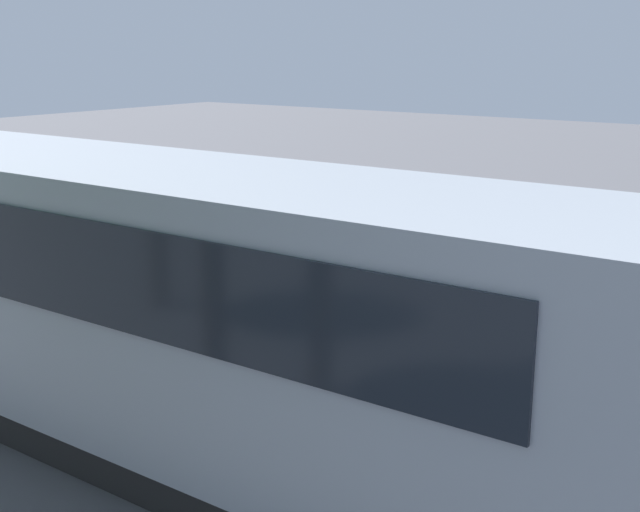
{
  "coord_description": "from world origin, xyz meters",
  "views": [
    {
      "loc": [
        -8.2,
        10.97,
        4.49
      ],
      "look_at": [
        -0.29,
        0.04,
        1.1
      ],
      "focal_mm": 47.13,
      "sensor_mm": 36.0,
      "label": 1
    }
  ],
  "objects_px": {
    "spectator_left": "(325,306)",
    "parked_motorcycle_silver": "(377,385)",
    "spectator_far_left": "(388,317)",
    "spectator_centre": "(251,295)",
    "tour_bus": "(163,308)",
    "spectator_right": "(191,283)",
    "stunt_motorcycle": "(279,236)",
    "traffic_cone": "(371,272)"
  },
  "relations": [
    {
      "from": "spectator_right",
      "to": "spectator_centre",
      "type": "bearing_deg",
      "value": 179.3
    },
    {
      "from": "spectator_centre",
      "to": "traffic_cone",
      "type": "bearing_deg",
      "value": -80.67
    },
    {
      "from": "tour_bus",
      "to": "spectator_centre",
      "type": "relative_size",
      "value": 6.6
    },
    {
      "from": "tour_bus",
      "to": "stunt_motorcycle",
      "type": "xyz_separation_m",
      "value": [
        4.09,
        -7.19,
        -1.03
      ]
    },
    {
      "from": "spectator_far_left",
      "to": "traffic_cone",
      "type": "relative_size",
      "value": 2.69
    },
    {
      "from": "spectator_right",
      "to": "parked_motorcycle_silver",
      "type": "height_order",
      "value": "spectator_right"
    },
    {
      "from": "tour_bus",
      "to": "spectator_left",
      "type": "xyz_separation_m",
      "value": [
        -0.24,
        -2.78,
        -0.64
      ]
    },
    {
      "from": "tour_bus",
      "to": "traffic_cone",
      "type": "xyz_separation_m",
      "value": [
        1.59,
        -6.87,
        -1.34
      ]
    },
    {
      "from": "spectator_far_left",
      "to": "stunt_motorcycle",
      "type": "relative_size",
      "value": 0.83
    },
    {
      "from": "tour_bus",
      "to": "traffic_cone",
      "type": "relative_size",
      "value": 18.06
    },
    {
      "from": "spectator_far_left",
      "to": "spectator_left",
      "type": "height_order",
      "value": "spectator_left"
    },
    {
      "from": "tour_bus",
      "to": "spectator_left",
      "type": "relative_size",
      "value": 6.67
    },
    {
      "from": "spectator_far_left",
      "to": "stunt_motorcycle",
      "type": "bearing_deg",
      "value": -39.23
    },
    {
      "from": "tour_bus",
      "to": "stunt_motorcycle",
      "type": "bearing_deg",
      "value": -60.35
    },
    {
      "from": "spectator_far_left",
      "to": "spectator_right",
      "type": "relative_size",
      "value": 1.01
    },
    {
      "from": "spectator_centre",
      "to": "stunt_motorcycle",
      "type": "xyz_separation_m",
      "value": [
        3.21,
        -4.67,
        -0.41
      ]
    },
    {
      "from": "tour_bus",
      "to": "spectator_centre",
      "type": "xyz_separation_m",
      "value": [
        0.88,
        -2.52,
        -0.62
      ]
    },
    {
      "from": "spectator_right",
      "to": "traffic_cone",
      "type": "distance_m",
      "value": 4.42
    },
    {
      "from": "spectator_far_left",
      "to": "spectator_right",
      "type": "bearing_deg",
      "value": 5.93
    },
    {
      "from": "stunt_motorcycle",
      "to": "spectator_left",
      "type": "bearing_deg",
      "value": 134.54
    },
    {
      "from": "parked_motorcycle_silver",
      "to": "traffic_cone",
      "type": "distance_m",
      "value": 5.92
    },
    {
      "from": "spectator_right",
      "to": "stunt_motorcycle",
      "type": "xyz_separation_m",
      "value": [
        2.01,
        -4.66,
        -0.39
      ]
    },
    {
      "from": "spectator_right",
      "to": "traffic_cone",
      "type": "relative_size",
      "value": 2.68
    },
    {
      "from": "stunt_motorcycle",
      "to": "spectator_centre",
      "type": "bearing_deg",
      "value": 124.54
    },
    {
      "from": "spectator_left",
      "to": "stunt_motorcycle",
      "type": "relative_size",
      "value": 0.84
    },
    {
      "from": "spectator_left",
      "to": "parked_motorcycle_silver",
      "type": "distance_m",
      "value": 1.73
    },
    {
      "from": "spectator_far_left",
      "to": "spectator_centre",
      "type": "distance_m",
      "value": 2.1
    },
    {
      "from": "tour_bus",
      "to": "spectator_far_left",
      "type": "xyz_separation_m",
      "value": [
        -1.19,
        -2.87,
        -0.63
      ]
    },
    {
      "from": "spectator_left",
      "to": "traffic_cone",
      "type": "xyz_separation_m",
      "value": [
        1.84,
        -4.09,
        -0.71
      ]
    },
    {
      "from": "tour_bus",
      "to": "stunt_motorcycle",
      "type": "distance_m",
      "value": 8.33
    },
    {
      "from": "spectator_centre",
      "to": "parked_motorcycle_silver",
      "type": "bearing_deg",
      "value": 166.45
    },
    {
      "from": "parked_motorcycle_silver",
      "to": "stunt_motorcycle",
      "type": "xyz_separation_m",
      "value": [
        5.73,
        -5.28,
        0.13
      ]
    },
    {
      "from": "spectator_centre",
      "to": "traffic_cone",
      "type": "height_order",
      "value": "spectator_centre"
    },
    {
      "from": "parked_motorcycle_silver",
      "to": "stunt_motorcycle",
      "type": "bearing_deg",
      "value": -42.65
    },
    {
      "from": "spectator_centre",
      "to": "stunt_motorcycle",
      "type": "distance_m",
      "value": 5.68
    },
    {
      "from": "parked_motorcycle_silver",
      "to": "tour_bus",
      "type": "bearing_deg",
      "value": 49.41
    },
    {
      "from": "spectator_centre",
      "to": "stunt_motorcycle",
      "type": "relative_size",
      "value": 0.84
    },
    {
      "from": "parked_motorcycle_silver",
      "to": "stunt_motorcycle",
      "type": "relative_size",
      "value": 1.0
    },
    {
      "from": "spectator_right",
      "to": "stunt_motorcycle",
      "type": "relative_size",
      "value": 0.83
    },
    {
      "from": "spectator_right",
      "to": "parked_motorcycle_silver",
      "type": "relative_size",
      "value": 0.83
    },
    {
      "from": "spectator_left",
      "to": "parked_motorcycle_silver",
      "type": "height_order",
      "value": "spectator_left"
    },
    {
      "from": "spectator_centre",
      "to": "stunt_motorcycle",
      "type": "bearing_deg",
      "value": -55.46
    }
  ]
}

